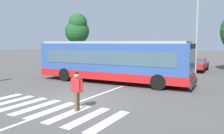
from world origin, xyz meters
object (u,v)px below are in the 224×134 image
at_px(twin_arm_street_lamp, 197,19).
at_px(background_tree_left, 77,29).
at_px(parked_car_blue, 150,61).
at_px(parked_car_red, 197,64).
at_px(city_transit_bus, 112,61).
at_px(parked_car_black, 172,63).
at_px(pedestrian_crossing_street, 77,89).

xyz_separation_m(twin_arm_street_lamp, background_tree_left, (-16.30, 3.84, -0.19)).
bearing_deg(parked_car_blue, parked_car_red, -3.84).
relative_size(city_transit_bus, parked_car_black, 2.61).
bearing_deg(pedestrian_crossing_street, twin_arm_street_lamp, 79.53).
bearing_deg(twin_arm_street_lamp, city_transit_bus, -125.47).
relative_size(city_transit_bus, parked_car_red, 2.62).
bearing_deg(parked_car_black, parked_car_blue, 166.14).
bearing_deg(parked_car_blue, pedestrian_crossing_street, -79.70).
bearing_deg(background_tree_left, twin_arm_street_lamp, -13.27).
distance_m(pedestrian_crossing_street, background_tree_left, 22.67).
relative_size(twin_arm_street_lamp, background_tree_left, 1.16).
relative_size(parked_car_black, background_tree_left, 0.65).
relative_size(city_transit_bus, twin_arm_street_lamp, 1.46).
relative_size(parked_car_red, twin_arm_street_lamp, 0.56).
relative_size(parked_car_black, twin_arm_street_lamp, 0.56).
bearing_deg(twin_arm_street_lamp, parked_car_red, 97.16).
height_order(parked_car_red, background_tree_left, background_tree_left).
xyz_separation_m(parked_car_black, twin_arm_street_lamp, (2.94, -3.26, 4.26)).
relative_size(parked_car_blue, parked_car_red, 1.02).
distance_m(parked_car_blue, parked_car_red, 5.32).
bearing_deg(pedestrian_crossing_street, background_tree_left, 128.04).
bearing_deg(twin_arm_street_lamp, background_tree_left, 166.73).
bearing_deg(parked_car_black, background_tree_left, 177.52).
height_order(parked_car_blue, parked_car_black, same).
distance_m(parked_car_black, parked_car_red, 2.51).
relative_size(parked_car_black, parked_car_red, 1.00).
bearing_deg(parked_car_black, city_transit_bus, -100.54).
xyz_separation_m(city_transit_bus, parked_car_black, (1.86, 10.00, -0.82)).
relative_size(city_transit_bus, parked_car_blue, 2.57).
relative_size(parked_car_blue, twin_arm_street_lamp, 0.57).
xyz_separation_m(pedestrian_crossing_street, parked_car_black, (-0.40, 17.01, -0.20)).
height_order(parked_car_red, twin_arm_street_lamp, twin_arm_street_lamp).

